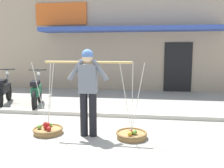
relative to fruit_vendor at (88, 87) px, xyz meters
The scene contains 8 objects.
ground_plane 1.25m from the fruit_vendor, 107.78° to the left, with size 90.00×90.00×0.00m, color #9E998C.
sidewalk_curb 1.73m from the fruit_vendor, 99.33° to the left, with size 20.00×0.24×0.10m, color #BAB4A5.
fruit_vendor is the anchor object (origin of this frame).
fruit_basket_left_side 1.23m from the fruit_vendor, behind, with size 0.60×0.60×1.45m.
fruit_basket_right_side 1.24m from the fruit_vendor, ahead, with size 0.60×0.60×1.45m.
motorcycle_nearest_shop 3.98m from the fruit_vendor, 144.77° to the left, with size 0.77×1.73×1.09m.
motorcycle_second_in_row 3.07m from the fruit_vendor, 134.00° to the left, with size 0.74×1.75×1.09m.
storefront_building 8.08m from the fruit_vendor, 86.62° to the left, with size 13.00×6.00×4.20m.
Camera 1 is at (1.30, -5.08, 1.66)m, focal length 37.61 mm.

